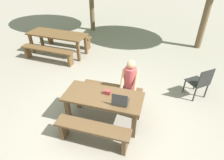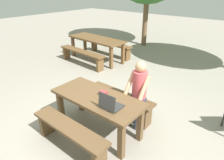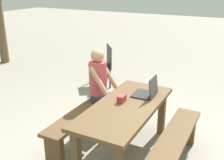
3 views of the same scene
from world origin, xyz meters
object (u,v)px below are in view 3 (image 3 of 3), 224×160
object	(u,v)px
picnic_table_front	(125,114)
plastic_chair	(103,65)
laptop	(147,91)
person_seated	(101,85)
small_pouch	(122,99)

from	to	relation	value
picnic_table_front	plastic_chair	size ratio (longest dim) A/B	1.87
picnic_table_front	laptop	distance (m)	0.46
picnic_table_front	laptop	xyz separation A→B (m)	(0.40, -0.13, 0.18)
picnic_table_front	person_seated	distance (m)	0.75
laptop	person_seated	bearing A→B (deg)	-93.83
laptop	plastic_chair	world-z (taller)	laptop
picnic_table_front	small_pouch	world-z (taller)	small_pouch
person_seated	plastic_chair	world-z (taller)	person_seated
picnic_table_front	person_seated	size ratio (longest dim) A/B	1.30
picnic_table_front	laptop	size ratio (longest dim) A/B	5.21
small_pouch	person_seated	distance (m)	0.63
laptop	small_pouch	bearing A→B (deg)	-34.62
laptop	plastic_chair	xyz separation A→B (m)	(1.65, 1.60, -0.31)
person_seated	picnic_table_front	bearing A→B (deg)	-125.70
person_seated	plastic_chair	size ratio (longest dim) A/B	1.44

